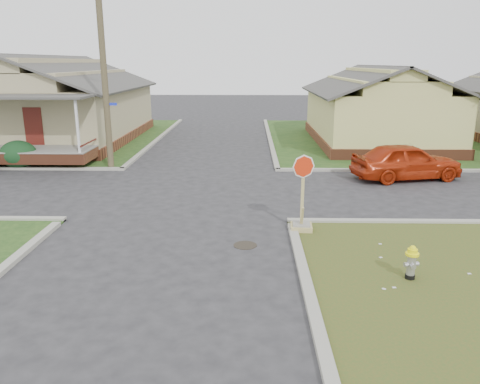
{
  "coord_description": "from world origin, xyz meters",
  "views": [
    {
      "loc": [
        2.31,
        -12.43,
        4.85
      ],
      "look_at": [
        2.03,
        1.0,
        1.1
      ],
      "focal_mm": 35.0,
      "sensor_mm": 36.0,
      "label": 1
    }
  ],
  "objects_px": {
    "stop_sign": "(302,214)",
    "red_sedan": "(406,161)",
    "utility_pole": "(104,66)",
    "fire_hydrant": "(412,261)"
  },
  "relations": [
    {
      "from": "utility_pole",
      "to": "red_sedan",
      "type": "bearing_deg",
      "value": -7.52
    },
    {
      "from": "utility_pole",
      "to": "fire_hydrant",
      "type": "distance_m",
      "value": 15.89
    },
    {
      "from": "fire_hydrant",
      "to": "stop_sign",
      "type": "xyz_separation_m",
      "value": [
        -2.15,
        3.2,
        0.04
      ]
    },
    {
      "from": "utility_pole",
      "to": "stop_sign",
      "type": "height_order",
      "value": "utility_pole"
    },
    {
      "from": "utility_pole",
      "to": "red_sedan",
      "type": "xyz_separation_m",
      "value": [
        13.16,
        -1.74,
        -3.88
      ]
    },
    {
      "from": "stop_sign",
      "to": "red_sedan",
      "type": "distance_m",
      "value": 8.28
    },
    {
      "from": "fire_hydrant",
      "to": "red_sedan",
      "type": "bearing_deg",
      "value": 62.29
    },
    {
      "from": "utility_pole",
      "to": "stop_sign",
      "type": "bearing_deg",
      "value": -45.68
    },
    {
      "from": "utility_pole",
      "to": "stop_sign",
      "type": "xyz_separation_m",
      "value": [
        8.05,
        -8.25,
        -4.12
      ]
    },
    {
      "from": "fire_hydrant",
      "to": "stop_sign",
      "type": "bearing_deg",
      "value": 113.16
    }
  ]
}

